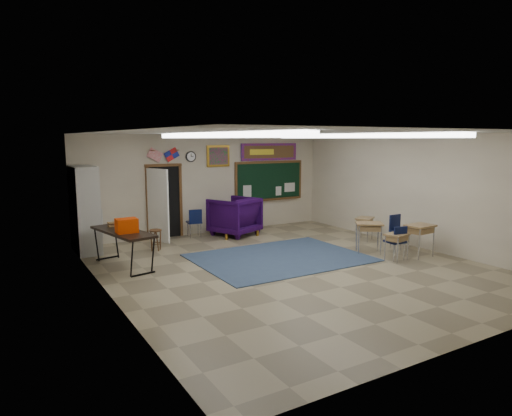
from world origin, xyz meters
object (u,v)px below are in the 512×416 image
wooden_stool (156,240)px  student_desk_front_left (369,236)px  student_desk_front_right (364,228)px  wingback_armchair (234,216)px  folding_table (124,247)px

wooden_stool → student_desk_front_left: bearing=-33.3°
student_desk_front_left → wooden_stool: bearing=-178.4°
student_desk_front_left → student_desk_front_right: bearing=85.1°
wingback_armchair → student_desk_front_right: size_ratio=1.86×
folding_table → wingback_armchair: bearing=14.2°
student_desk_front_right → folding_table: folding_table is taller
student_desk_front_right → wooden_stool: 5.82m
student_desk_front_right → folding_table: (-6.63, 0.75, 0.09)m
wingback_armchair → folding_table: 4.19m
wingback_armchair → student_desk_front_left: 4.15m
student_desk_front_left → wooden_stool: size_ratio=1.48×
student_desk_front_left → student_desk_front_right: 1.49m
wingback_armchair → folding_table: size_ratio=0.60×
wingback_armchair → student_desk_front_right: (2.84, -2.55, -0.21)m
student_desk_front_left → folding_table: (-5.67, 1.89, 0.02)m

